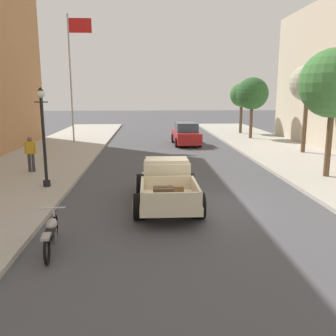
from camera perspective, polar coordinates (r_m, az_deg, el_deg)
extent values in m
plane|color=#47474C|center=(12.56, 3.51, -5.86)|extent=(140.00, 140.00, 0.00)
cube|color=beige|center=(12.38, -0.16, -3.49)|extent=(1.78, 4.91, 0.24)
cube|color=beige|center=(12.60, -0.23, -0.79)|extent=(1.57, 1.11, 0.80)
cube|color=beige|center=(12.46, -0.22, 1.23)|extent=(1.44, 0.94, 0.12)
cube|color=#3D4C5B|center=(13.12, -0.35, 0.43)|extent=(1.33, 0.05, 0.44)
cube|color=beige|center=(13.89, -0.48, -0.20)|extent=(1.33, 1.51, 0.52)
cube|color=silver|center=(14.68, -0.62, 0.36)|extent=(0.68, 0.10, 0.47)
cube|color=beige|center=(11.00, 0.20, -4.69)|extent=(1.70, 2.11, 0.04)
cube|color=beige|center=(10.92, -4.06, -3.63)|extent=(0.09, 2.10, 0.44)
cube|color=beige|center=(11.01, 4.42, -3.51)|extent=(0.09, 2.10, 0.44)
cube|color=beige|center=(9.97, 0.51, -5.10)|extent=(1.62, 0.09, 0.44)
cube|color=beige|center=(11.91, -0.07, -2.31)|extent=(1.62, 0.09, 0.44)
cylinder|color=black|center=(13.71, -4.18, -2.63)|extent=(0.36, 0.80, 0.80)
cylinder|color=silver|center=(13.71, -4.95, -2.64)|extent=(0.02, 0.66, 0.66)
cylinder|color=silver|center=(13.72, -5.00, -2.64)|extent=(0.02, 0.24, 0.24)
cylinder|color=black|center=(13.78, 3.31, -2.54)|extent=(0.36, 0.80, 0.80)
cylinder|color=silver|center=(13.81, 4.07, -2.53)|extent=(0.02, 0.66, 0.66)
cylinder|color=silver|center=(13.81, 4.11, -2.53)|extent=(0.02, 0.24, 0.24)
cylinder|color=black|center=(11.12, -4.47, -6.05)|extent=(0.36, 0.80, 0.80)
cylinder|color=silver|center=(11.12, -5.43, -6.05)|extent=(0.02, 0.66, 0.66)
cylinder|color=silver|center=(11.12, -5.48, -6.05)|extent=(0.02, 0.24, 0.24)
cylinder|color=black|center=(11.21, 4.79, -5.90)|extent=(0.36, 0.80, 0.80)
cylinder|color=silver|center=(11.24, 5.73, -5.88)|extent=(0.02, 0.66, 0.66)
cylinder|color=silver|center=(11.24, 5.78, -5.88)|extent=(0.02, 0.24, 0.24)
cube|color=brown|center=(10.59, -0.67, -4.09)|extent=(0.60, 0.44, 0.40)
cube|color=#3D2D1E|center=(10.59, -0.67, -4.09)|extent=(0.62, 0.05, 0.42)
cube|color=olive|center=(11.25, 1.23, -3.46)|extent=(0.47, 0.37, 0.28)
torus|color=black|center=(10.09, -17.22, -8.81)|extent=(0.15, 0.67, 0.67)
torus|color=black|center=(8.75, -18.41, -12.09)|extent=(0.15, 0.67, 0.67)
cube|color=#4C4C51|center=(9.35, -17.83, -10.17)|extent=(0.29, 0.46, 0.28)
ellipsoid|color=gray|center=(9.50, -17.71, -8.32)|extent=(0.32, 0.55, 0.24)
cube|color=black|center=(9.07, -18.10, -9.86)|extent=(0.28, 0.58, 0.10)
cylinder|color=silver|center=(9.93, -17.36, -7.31)|extent=(0.08, 0.26, 0.58)
cylinder|color=silver|center=(9.74, -17.55, -5.98)|extent=(0.62, 0.11, 0.04)
cube|color=gray|center=(8.63, -18.54, -10.14)|extent=(0.23, 0.42, 0.06)
cube|color=#AD1E1E|center=(27.23, 2.81, 4.95)|extent=(1.87, 4.36, 0.80)
cube|color=#384C5B|center=(27.00, 2.87, 6.43)|extent=(1.59, 2.05, 0.64)
cylinder|color=black|center=(28.43, 0.79, 4.68)|extent=(0.24, 0.67, 0.66)
cylinder|color=black|center=(28.65, 4.09, 4.70)|extent=(0.24, 0.67, 0.66)
cylinder|color=black|center=(25.89, 1.38, 3.99)|extent=(0.24, 0.67, 0.66)
cylinder|color=black|center=(26.12, 4.99, 4.02)|extent=(0.24, 0.67, 0.66)
cylinder|color=#333338|center=(18.24, -20.85, 0.79)|extent=(0.14, 0.14, 0.86)
cylinder|color=#333338|center=(18.19, -20.31, 0.80)|extent=(0.14, 0.14, 0.86)
cube|color=gold|center=(18.10, -20.74, 3.00)|extent=(0.36, 0.22, 0.56)
cylinder|color=gold|center=(18.17, -21.40, 2.90)|extent=(0.09, 0.09, 0.54)
cylinder|color=gold|center=(18.04, -20.07, 2.93)|extent=(0.09, 0.09, 0.54)
sphere|color=brown|center=(18.05, -20.83, 4.26)|extent=(0.22, 0.22, 0.22)
cylinder|color=black|center=(15.21, -18.42, -2.28)|extent=(0.28, 0.28, 0.24)
cylinder|color=black|center=(14.91, -18.84, 4.15)|extent=(0.12, 0.12, 3.20)
cylinder|color=black|center=(14.81, -19.21, 9.72)|extent=(0.50, 0.04, 0.04)
sphere|color=silver|center=(14.80, -19.29, 10.92)|extent=(0.32, 0.32, 0.32)
cone|color=black|center=(14.80, -19.34, 11.61)|extent=(0.24, 0.24, 0.14)
cylinder|color=#B2B2B7|center=(28.33, -14.95, 13.03)|extent=(0.12, 0.12, 9.00)
sphere|color=gold|center=(28.84, -15.46, 22.15)|extent=(0.16, 0.16, 0.16)
cube|color=red|center=(28.56, -13.57, 20.86)|extent=(1.60, 0.03, 1.00)
cylinder|color=brown|center=(17.46, 23.83, 3.55)|extent=(0.26, 0.26, 2.93)
sphere|color=#3D7538|center=(17.33, 24.53, 11.97)|extent=(2.93, 2.93, 2.93)
cylinder|color=brown|center=(24.12, 20.59, 6.33)|extent=(0.26, 0.26, 3.40)
sphere|color=#ADA893|center=(24.05, 21.02, 12.30)|extent=(2.18, 2.18, 2.18)
cylinder|color=brown|center=(30.67, 12.86, 7.04)|extent=(0.26, 0.26, 2.64)
sphere|color=#285628|center=(30.58, 13.06, 11.30)|extent=(2.55, 2.55, 2.55)
cylinder|color=brown|center=(34.47, 11.32, 7.60)|extent=(0.26, 0.26, 2.67)
sphere|color=#33662D|center=(34.40, 11.46, 11.15)|extent=(2.13, 2.13, 2.13)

